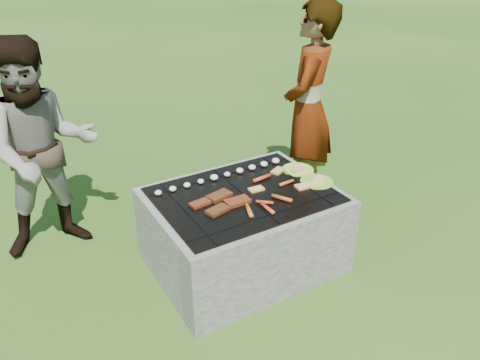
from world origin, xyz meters
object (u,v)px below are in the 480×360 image
object	(u,v)px
plate_far	(298,170)
fire_pit	(243,232)
plate_near	(317,182)
cook	(308,110)
bystander	(44,151)

from	to	relation	value
plate_far	fire_pit	bearing A→B (deg)	-168.77
fire_pit	plate_near	xyz separation A→B (m)	(0.56, -0.12, 0.33)
plate_far	cook	world-z (taller)	cook
cook	fire_pit	bearing A→B (deg)	-11.05
fire_pit	plate_far	bearing A→B (deg)	11.23
fire_pit	bystander	distance (m)	1.59
fire_pit	cook	xyz separation A→B (m)	(0.97, 0.53, 0.62)
plate_near	cook	xyz separation A→B (m)	(0.40, 0.65, 0.29)
fire_pit	plate_far	xyz separation A→B (m)	(0.56, 0.11, 0.33)
plate_far	plate_near	bearing A→B (deg)	-89.92
plate_near	bystander	size ratio (longest dim) A/B	0.17
plate_near	cook	distance (m)	0.82
fire_pit	plate_far	distance (m)	0.66
fire_pit	plate_near	world-z (taller)	plate_near
plate_near	bystander	bearing A→B (deg)	147.11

